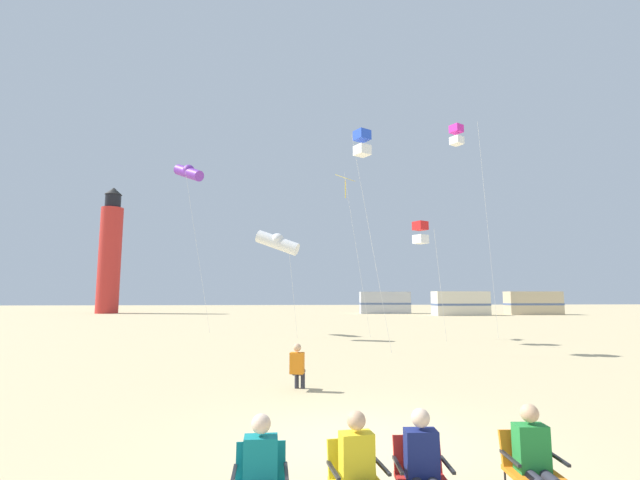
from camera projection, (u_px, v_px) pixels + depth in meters
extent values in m
plane|color=#CCB584|center=(363.00, 444.00, 7.04)|extent=(200.00, 200.00, 0.00)
cube|color=#147F84|center=(261.00, 462.00, 4.65)|extent=(0.52, 0.15, 0.40)
cube|color=black|center=(234.00, 474.00, 4.38)|extent=(0.05, 0.47, 0.03)
cube|color=black|center=(286.00, 472.00, 4.44)|extent=(0.05, 0.47, 0.03)
cube|color=#147F84|center=(260.00, 463.00, 4.46)|extent=(0.35, 0.23, 0.52)
sphere|color=beige|center=(261.00, 424.00, 4.50)|extent=(0.20, 0.20, 0.20)
cube|color=yellow|center=(351.00, 458.00, 4.76)|extent=(0.53, 0.20, 0.40)
cube|color=black|center=(333.00, 470.00, 4.47)|extent=(0.10, 0.47, 0.03)
cube|color=black|center=(382.00, 466.00, 4.58)|extent=(0.10, 0.47, 0.03)
cube|color=yellow|center=(357.00, 459.00, 4.58)|extent=(0.37, 0.26, 0.52)
sphere|color=#D8A87F|center=(356.00, 420.00, 4.63)|extent=(0.20, 0.20, 0.20)
cube|color=red|center=(417.00, 454.00, 4.86)|extent=(0.53, 0.16, 0.40)
cube|color=black|center=(398.00, 465.00, 4.62)|extent=(0.06, 0.47, 0.03)
cube|color=black|center=(447.00, 465.00, 4.63)|extent=(0.06, 0.47, 0.03)
cube|color=navy|center=(421.00, 455.00, 4.67)|extent=(0.35, 0.24, 0.52)
sphere|color=beige|center=(420.00, 418.00, 4.72)|extent=(0.20, 0.20, 0.20)
cube|color=orange|center=(535.00, 475.00, 4.79)|extent=(0.55, 0.55, 0.05)
cube|color=orange|center=(523.00, 448.00, 5.05)|extent=(0.53, 0.17, 0.40)
cube|color=black|center=(510.00, 458.00, 4.81)|extent=(0.07, 0.47, 0.03)
cube|color=black|center=(557.00, 458.00, 4.82)|extent=(0.07, 0.47, 0.03)
cube|color=#238438|center=(531.00, 449.00, 4.86)|extent=(0.35, 0.24, 0.52)
sphere|color=#D8A87F|center=(529.00, 413.00, 4.91)|extent=(0.20, 0.20, 0.20)
cylinder|color=#2D2D38|center=(534.00, 479.00, 4.65)|extent=(0.15, 0.37, 0.13)
cylinder|color=#2D2D38|center=(549.00, 479.00, 4.66)|extent=(0.15, 0.37, 0.13)
cube|color=orange|center=(297.00, 363.00, 11.01)|extent=(0.38, 0.30, 0.52)
sphere|color=#D8A87F|center=(297.00, 348.00, 11.05)|extent=(0.20, 0.20, 0.20)
cylinder|color=#2D2D38|center=(302.00, 372.00, 11.14)|extent=(0.21, 0.38, 0.13)
cylinder|color=#2D2D38|center=(303.00, 380.00, 11.27)|extent=(0.11, 0.11, 0.42)
cylinder|color=#2D2D38|center=(295.00, 372.00, 11.17)|extent=(0.21, 0.38, 0.13)
cylinder|color=#2D2D38|center=(297.00, 380.00, 11.29)|extent=(0.11, 0.11, 0.42)
cylinder|color=silver|center=(357.00, 255.00, 24.66)|extent=(1.60, 1.09, 9.22)
cube|color=yellow|center=(345.00, 178.00, 25.97)|extent=(1.22, 1.22, 0.40)
cylinder|color=yellow|center=(345.00, 189.00, 25.89)|extent=(0.04, 0.04, 1.10)
cylinder|color=silver|center=(440.00, 287.00, 21.88)|extent=(1.04, 1.57, 5.56)
cube|color=red|center=(420.00, 226.00, 22.71)|extent=(0.82, 0.82, 0.44)
cube|color=white|center=(421.00, 239.00, 22.62)|extent=(0.82, 0.82, 0.44)
cylinder|color=silver|center=(197.00, 250.00, 27.31)|extent=(1.57, 1.76, 10.26)
cylinder|color=purple|center=(189.00, 173.00, 28.65)|extent=(2.33, 2.18, 1.48)
sphere|color=purple|center=(189.00, 171.00, 28.67)|extent=(0.76, 0.76, 0.76)
cylinder|color=silver|center=(371.00, 242.00, 18.49)|extent=(1.65, 0.39, 9.17)
cube|color=blue|center=(362.00, 135.00, 19.89)|extent=(0.82, 0.82, 0.44)
cube|color=white|center=(362.00, 150.00, 19.81)|extent=(0.82, 0.82, 0.44)
cylinder|color=silver|center=(488.00, 232.00, 23.81)|extent=(1.76, 2.39, 11.49)
cube|color=#D826A5|center=(456.00, 129.00, 25.34)|extent=(0.82, 0.82, 0.44)
cube|color=white|center=(457.00, 141.00, 25.25)|extent=(0.82, 0.82, 0.44)
cylinder|color=silver|center=(293.00, 290.00, 23.80)|extent=(0.60, 1.75, 5.23)
cylinder|color=white|center=(277.00, 243.00, 24.34)|extent=(2.59, 1.46, 1.48)
sphere|color=white|center=(277.00, 240.00, 24.36)|extent=(0.76, 0.76, 0.76)
cylinder|color=red|center=(110.00, 260.00, 58.41)|extent=(2.80, 2.80, 14.00)
cylinder|color=black|center=(113.00, 201.00, 59.39)|extent=(2.00, 2.00, 1.80)
cone|color=black|center=(114.00, 191.00, 59.57)|extent=(2.20, 2.20, 1.00)
cube|color=#B7BABF|center=(385.00, 303.00, 57.40)|extent=(6.55, 2.75, 2.80)
cube|color=#4C608C|center=(385.00, 304.00, 57.38)|extent=(6.59, 2.79, 0.24)
cube|color=beige|center=(461.00, 303.00, 52.10)|extent=(6.44, 2.42, 2.80)
cube|color=#4C608C|center=(461.00, 305.00, 52.08)|extent=(6.48, 2.46, 0.24)
cube|color=#C6B28C|center=(533.00, 303.00, 54.00)|extent=(6.56, 2.79, 2.80)
cube|color=#4C608C|center=(533.00, 304.00, 53.99)|extent=(6.60, 2.84, 0.24)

